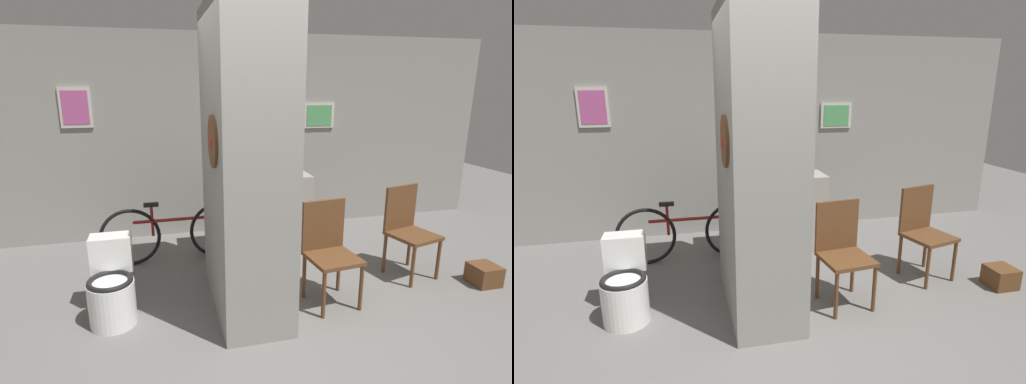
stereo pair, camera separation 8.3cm
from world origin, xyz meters
TOP-DOWN VIEW (x-y plane):
  - ground_plane at (0.00, 0.00)m, footprint 14.00×14.00m
  - wall_back at (0.00, 2.63)m, footprint 8.00×0.09m
  - pillar_center at (0.02, 0.63)m, footprint 0.61×1.27m
  - counter_shelf at (0.44, 1.82)m, footprint 1.23×0.44m
  - toilet at (-1.14, 0.65)m, footprint 0.39×0.55m
  - chair_near_pillar at (0.77, 0.51)m, footprint 0.47×0.47m
  - chair_by_doorway at (1.80, 0.82)m, footprint 0.52×0.52m
  - bicycle at (-0.55, 1.72)m, footprint 1.64×0.42m
  - bottle_tall at (0.14, 1.77)m, footprint 0.07×0.07m
  - floor_crate at (2.44, 0.40)m, footprint 0.26×0.26m

SIDE VIEW (x-z plane):
  - ground_plane at x=0.00m, z-range 0.00..0.00m
  - floor_crate at x=2.44m, z-range 0.00..0.21m
  - toilet at x=-1.14m, z-range -0.05..0.65m
  - bicycle at x=-0.55m, z-range -0.01..0.70m
  - counter_shelf at x=0.44m, z-range 0.00..0.93m
  - chair_near_pillar at x=0.77m, z-range 0.05..0.99m
  - chair_by_doorway at x=1.80m, z-range 0.05..0.99m
  - bottle_tall at x=0.14m, z-range 0.89..1.16m
  - pillar_center at x=0.02m, z-range 0.00..2.60m
  - wall_back at x=0.00m, z-range 0.00..2.60m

